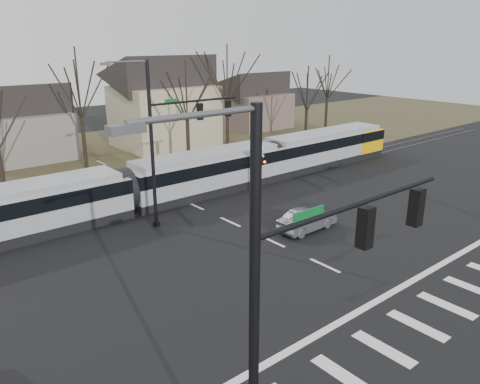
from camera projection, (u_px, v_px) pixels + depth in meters
ground at (356, 280)px, 22.98m from camera, size 140.00×140.00×0.00m
grass_verge at (93, 159)px, 46.45m from camera, size 140.00×28.00×0.01m
crosswalk at (433, 315)px, 20.04m from camera, size 27.00×2.60×0.01m
stop_line at (388, 295)px, 21.66m from camera, size 28.00×0.35×0.01m
lane_dashes at (180, 199)px, 34.71m from camera, size 0.18×30.00×0.01m
rail_pair at (182, 199)px, 34.56m from camera, size 90.00×1.52×0.06m
tram at (206, 171)px, 35.63m from camera, size 41.92×3.11×3.18m
sedan at (307, 220)px, 28.83m from camera, size 1.67×4.20×1.36m
signal_pole_near_left at (307, 298)px, 10.52m from camera, size 9.28×0.44×10.20m
signal_pole_far at (174, 134)px, 28.93m from camera, size 9.28×0.44×10.20m
rail_crossing_signal at (259, 172)px, 34.81m from camera, size 1.08×0.36×4.00m
tree_row at (136, 113)px, 41.71m from camera, size 59.20×7.20×10.00m
house_b at (22, 119)px, 45.13m from camera, size 8.64×7.56×7.65m
house_c at (164, 98)px, 51.01m from camera, size 10.80×8.64×10.10m
house_d at (255, 98)px, 61.95m from camera, size 8.64×7.56×7.65m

